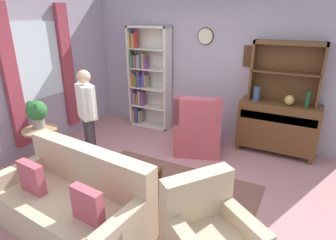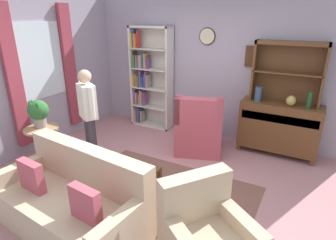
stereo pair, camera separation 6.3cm
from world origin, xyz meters
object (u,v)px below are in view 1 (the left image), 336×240
Objects in this scene: vase_tall at (257,94)px; bottle_wine at (307,100)px; potted_plant_large at (36,112)px; coffee_table at (127,173)px; book_stack at (134,166)px; bookshelf at (146,79)px; plant_stand at (42,144)px; sideboard_hutch at (287,64)px; person_reading at (87,112)px; armchair_floral at (210,240)px; vase_round at (289,100)px; sideboard at (277,126)px; couch_floral at (74,204)px; wingback_chair at (197,132)px.

vase_tall is 0.78m from bottle_wine.
potted_plant_large is 1.79m from coffee_table.
book_stack reaches higher than coffee_table.
plant_stand is at bearing -102.52° from bookshelf.
potted_plant_large is at bearing -144.80° from sideboard_hutch.
person_reading is (0.71, 0.35, -0.00)m from potted_plant_large.
person_reading is (-2.17, -1.77, -0.14)m from vase_tall.
vase_tall is 2.84m from armchair_floral.
bookshelf is at bearing 115.74° from coffee_table.
plant_stand is at bearing -146.97° from vase_round.
book_stack is (-1.27, 0.59, 0.16)m from armchair_floral.
plant_stand is 3.01× the size of book_stack.
sideboard is at bearing 33.90° from potted_plant_large.
vase_tall is 0.39× the size of plant_stand.
potted_plant_large is (-0.58, -2.28, -0.14)m from bookshelf.
person_reading is 1.95× the size of coffee_table.
bookshelf is 7.81× the size of bottle_wine.
vase_tall is at bearing 179.34° from bottle_wine.
armchair_floral is 4.95× the size of book_stack.
couch_floral is at bearing -55.43° from person_reading.
vase_round is 0.11× the size of person_reading.
bookshelf is at bearing 75.77° from potted_plant_large.
vase_tall reaches higher than plant_stand.
vase_tall reaches higher than armchair_floral.
bottle_wine is (0.39, -0.09, 0.55)m from sideboard.
bottle_wine is 0.25× the size of armchair_floral.
bottle_wine reaches higher than wingback_chair.
wingback_chair is 1.89m from person_reading.
potted_plant_large reaches higher than book_stack.
potted_plant_large reaches higher than wingback_chair.
person_reading reaches higher than vase_tall.
couch_floral is 0.86m from book_stack.
couch_floral is (-1.88, -2.96, -0.69)m from vase_round.
person_reading is 1.23m from book_stack.
coffee_table is at bearing -0.70° from plant_stand.
book_stack is (0.08, 0.04, 0.10)m from coffee_table.
sideboard is at bearing 55.29° from coffee_table.
person_reading is (-1.33, -1.24, 0.52)m from wingback_chair.
vase_round reaches higher than wingback_chair.
vase_tall is at bearing 37.43° from plant_stand.
vase_tall is 2.47m from book_stack.
bookshelf reaches higher than vase_round.
sideboard_hutch is 1.85m from wingback_chair.
wingback_chair is (-1.36, -0.54, -0.62)m from vase_round.
bookshelf reaches higher than plant_stand.
couch_floral is (-1.36, -2.95, -0.73)m from vase_tall.
bookshelf reaches higher than coffee_table.
armchair_floral is (2.48, -2.89, -0.75)m from bookshelf.
coffee_table is (1.64, -0.02, -0.05)m from plant_stand.
bottle_wine is 0.14× the size of couch_floral.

